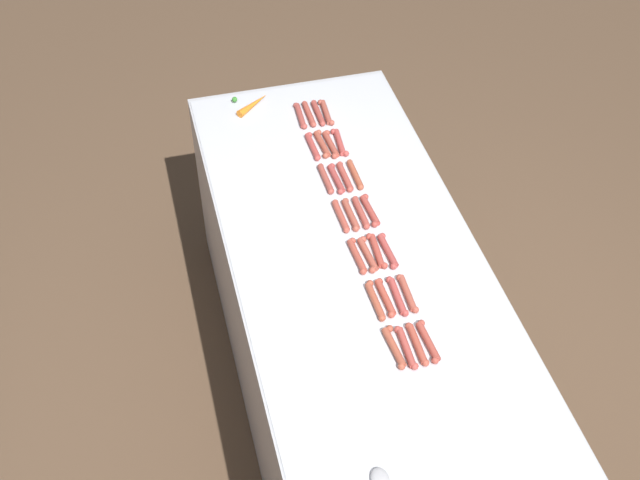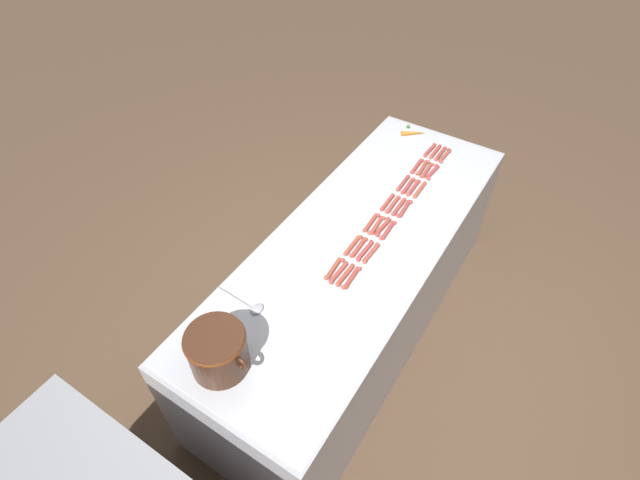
# 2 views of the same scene
# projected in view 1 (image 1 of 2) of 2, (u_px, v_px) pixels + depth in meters

# --- Properties ---
(ground_plane) EXTENTS (20.00, 20.00, 0.00)m
(ground_plane) POSITION_uv_depth(u_px,v_px,m) (359.00, 427.00, 3.29)
(ground_plane) COLOR brown
(griddle_counter) EXTENTS (0.84, 2.37, 0.85)m
(griddle_counter) POSITION_uv_depth(u_px,v_px,m) (363.00, 364.00, 2.99)
(griddle_counter) COLOR #BCBCC1
(griddle_counter) RESTS_ON ground_plane
(hot_dog_0) EXTENTS (0.03, 0.17, 0.02)m
(hot_dog_0) POSITION_uv_depth(u_px,v_px,m) (326.00, 112.00, 3.34)
(hot_dog_0) COLOR #AD4E40
(hot_dog_0) RESTS_ON griddle_counter
(hot_dog_1) EXTENTS (0.03, 0.17, 0.02)m
(hot_dog_1) POSITION_uv_depth(u_px,v_px,m) (340.00, 142.00, 3.20)
(hot_dog_1) COLOR #B94541
(hot_dog_1) RESTS_ON griddle_counter
(hot_dog_2) EXTENTS (0.02, 0.17, 0.02)m
(hot_dog_2) POSITION_uv_depth(u_px,v_px,m) (355.00, 175.00, 3.07)
(hot_dog_2) COLOR #B15239
(hot_dog_2) RESTS_ON griddle_counter
(hot_dog_3) EXTENTS (0.03, 0.17, 0.02)m
(hot_dog_3) POSITION_uv_depth(u_px,v_px,m) (370.00, 210.00, 2.93)
(hot_dog_3) COLOR #AF443C
(hot_dog_3) RESTS_ON griddle_counter
(hot_dog_4) EXTENTS (0.03, 0.17, 0.02)m
(hot_dog_4) POSITION_uv_depth(u_px,v_px,m) (388.00, 251.00, 2.79)
(hot_dog_4) COLOR #B04540
(hot_dog_4) RESTS_ON griddle_counter
(hot_dog_5) EXTENTS (0.03, 0.17, 0.02)m
(hot_dog_5) POSITION_uv_depth(u_px,v_px,m) (407.00, 293.00, 2.65)
(hot_dog_5) COLOR #B15140
(hot_dog_5) RESTS_ON griddle_counter
(hot_dog_6) EXTENTS (0.03, 0.17, 0.02)m
(hot_dog_6) POSITION_uv_depth(u_px,v_px,m) (428.00, 341.00, 2.52)
(hot_dog_6) COLOR #AE473B
(hot_dog_6) RESTS_ON griddle_counter
(hot_dog_7) EXTENTS (0.02, 0.17, 0.02)m
(hot_dog_7) POSITION_uv_depth(u_px,v_px,m) (318.00, 113.00, 3.33)
(hot_dog_7) COLOR #AB463E
(hot_dog_7) RESTS_ON griddle_counter
(hot_dog_8) EXTENTS (0.03, 0.17, 0.02)m
(hot_dog_8) POSITION_uv_depth(u_px,v_px,m) (331.00, 144.00, 3.19)
(hot_dog_8) COLOR #B04D3E
(hot_dog_8) RESTS_ON griddle_counter
(hot_dog_9) EXTENTS (0.03, 0.17, 0.02)m
(hot_dog_9) POSITION_uv_depth(u_px,v_px,m) (345.00, 177.00, 3.06)
(hot_dog_9) COLOR #B24A40
(hot_dog_9) RESTS_ON griddle_counter
(hot_dog_10) EXTENTS (0.03, 0.17, 0.02)m
(hot_dog_10) POSITION_uv_depth(u_px,v_px,m) (361.00, 212.00, 2.92)
(hot_dog_10) COLOR #B0493F
(hot_dog_10) RESTS_ON griddle_counter
(hot_dog_11) EXTENTS (0.03, 0.17, 0.02)m
(hot_dog_11) POSITION_uv_depth(u_px,v_px,m) (377.00, 251.00, 2.79)
(hot_dog_11) COLOR #B3463A
(hot_dog_11) RESTS_ON griddle_counter
(hot_dog_12) EXTENTS (0.03, 0.17, 0.02)m
(hot_dog_12) POSITION_uv_depth(u_px,v_px,m) (397.00, 296.00, 2.64)
(hot_dog_12) COLOR #B84642
(hot_dog_12) RESTS_ON griddle_counter
(hot_dog_13) EXTENTS (0.03, 0.17, 0.02)m
(hot_dog_13) POSITION_uv_depth(u_px,v_px,m) (417.00, 344.00, 2.51)
(hot_dog_13) COLOR #B44C3B
(hot_dog_13) RESTS_ON griddle_counter
(hot_dog_14) EXTENTS (0.02, 0.17, 0.02)m
(hot_dog_14) POSITION_uv_depth(u_px,v_px,m) (309.00, 114.00, 3.33)
(hot_dog_14) COLOR #B54D40
(hot_dog_14) RESTS_ON griddle_counter
(hot_dog_15) EXTENTS (0.03, 0.17, 0.02)m
(hot_dog_15) POSITION_uv_depth(u_px,v_px,m) (322.00, 144.00, 3.19)
(hot_dog_15) COLOR #AD4E3C
(hot_dog_15) RESTS_ON griddle_counter
(hot_dog_16) EXTENTS (0.03, 0.17, 0.02)m
(hot_dog_16) POSITION_uv_depth(u_px,v_px,m) (336.00, 179.00, 3.05)
(hot_dog_16) COLOR #B04541
(hot_dog_16) RESTS_ON griddle_counter
(hot_dog_17) EXTENTS (0.03, 0.17, 0.02)m
(hot_dog_17) POSITION_uv_depth(u_px,v_px,m) (351.00, 215.00, 2.91)
(hot_dog_17) COLOR #AE5140
(hot_dog_17) RESTS_ON griddle_counter
(hot_dog_18) EXTENTS (0.03, 0.17, 0.02)m
(hot_dog_18) POSITION_uv_depth(u_px,v_px,m) (368.00, 254.00, 2.78)
(hot_dog_18) COLOR #B25140
(hot_dog_18) RESTS_ON griddle_counter
(hot_dog_19) EXTENTS (0.03, 0.17, 0.02)m
(hot_dog_19) POSITION_uv_depth(u_px,v_px,m) (385.00, 297.00, 2.64)
(hot_dog_19) COLOR #B64A3B
(hot_dog_19) RESTS_ON griddle_counter
(hot_dog_20) EXTENTS (0.03, 0.17, 0.02)m
(hot_dog_20) POSITION_uv_depth(u_px,v_px,m) (406.00, 347.00, 2.50)
(hot_dog_20) COLOR #B64941
(hot_dog_20) RESTS_ON griddle_counter
(hot_dog_21) EXTENTS (0.03, 0.17, 0.02)m
(hot_dog_21) POSITION_uv_depth(u_px,v_px,m) (300.00, 116.00, 3.32)
(hot_dog_21) COLOR #AE4941
(hot_dog_21) RESTS_ON griddle_counter
(hot_dog_22) EXTENTS (0.03, 0.17, 0.02)m
(hot_dog_22) POSITION_uv_depth(u_px,v_px,m) (313.00, 146.00, 3.18)
(hot_dog_22) COLOR #B74540
(hot_dog_22) RESTS_ON griddle_counter
(hot_dog_23) EXTENTS (0.03, 0.17, 0.02)m
(hot_dog_23) POSITION_uv_depth(u_px,v_px,m) (326.00, 179.00, 3.05)
(hot_dog_23) COLOR #AB4B40
(hot_dog_23) RESTS_ON griddle_counter
(hot_dog_24) EXTENTS (0.03, 0.17, 0.02)m
(hot_dog_24) POSITION_uv_depth(u_px,v_px,m) (342.00, 216.00, 2.91)
(hot_dog_24) COLOR #B74D3E
(hot_dog_24) RESTS_ON griddle_counter
(hot_dog_25) EXTENTS (0.03, 0.17, 0.02)m
(hot_dog_25) POSITION_uv_depth(u_px,v_px,m) (358.00, 256.00, 2.77)
(hot_dog_25) COLOR #B14A3B
(hot_dog_25) RESTS_ON griddle_counter
(hot_dog_26) EXTENTS (0.03, 0.17, 0.02)m
(hot_dog_26) POSITION_uv_depth(u_px,v_px,m) (377.00, 301.00, 2.63)
(hot_dog_26) COLOR #B3513A
(hot_dog_26) RESTS_ON griddle_counter
(hot_dog_27) EXTENTS (0.03, 0.17, 0.02)m
(hot_dog_27) POSITION_uv_depth(u_px,v_px,m) (395.00, 347.00, 2.50)
(hot_dog_27) COLOR #B0513A
(hot_dog_27) RESTS_ON griddle_counter
(carrot) EXTENTS (0.16, 0.13, 0.03)m
(carrot) POSITION_uv_depth(u_px,v_px,m) (252.00, 104.00, 3.37)
(carrot) COLOR orange
(carrot) RESTS_ON griddle_counter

